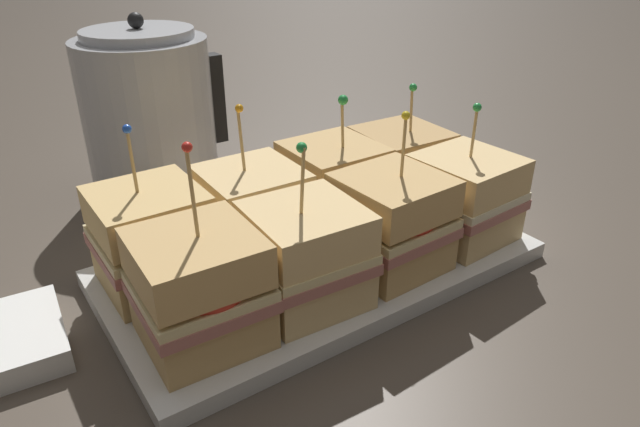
% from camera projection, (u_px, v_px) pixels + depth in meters
% --- Properties ---
extents(ground_plane, '(6.00, 6.00, 0.00)m').
position_uv_depth(ground_plane, '(320.00, 271.00, 0.63)').
color(ground_plane, '#4C4238').
extents(serving_platter, '(0.45, 0.24, 0.02)m').
position_uv_depth(serving_platter, '(320.00, 264.00, 0.62)').
color(serving_platter, silver).
rests_on(serving_platter, ground_plane).
extents(sandwich_front_far_left, '(0.11, 0.11, 0.18)m').
position_uv_depth(sandwich_front_far_left, '(199.00, 289.00, 0.48)').
color(sandwich_front_far_left, tan).
rests_on(sandwich_front_far_left, serving_platter).
extents(sandwich_front_center_left, '(0.11, 0.11, 0.16)m').
position_uv_depth(sandwich_front_center_left, '(306.00, 255.00, 0.53)').
color(sandwich_front_center_left, '#DBB77A').
rests_on(sandwich_front_center_left, serving_platter).
extents(sandwich_front_center_right, '(0.11, 0.11, 0.17)m').
position_uv_depth(sandwich_front_center_right, '(392.00, 222.00, 0.58)').
color(sandwich_front_center_right, tan).
rests_on(sandwich_front_center_right, serving_platter).
extents(sandwich_front_far_right, '(0.11, 0.11, 0.16)m').
position_uv_depth(sandwich_front_far_right, '(464.00, 197.00, 0.64)').
color(sandwich_front_far_right, '#DBB77A').
rests_on(sandwich_front_far_right, serving_platter).
extents(sandwich_back_far_left, '(0.10, 0.10, 0.17)m').
position_uv_depth(sandwich_back_far_left, '(152.00, 239.00, 0.55)').
color(sandwich_back_far_left, tan).
rests_on(sandwich_back_far_left, serving_platter).
extents(sandwich_back_center_left, '(0.11, 0.11, 0.17)m').
position_uv_depth(sandwich_back_center_left, '(253.00, 212.00, 0.61)').
color(sandwich_back_center_left, '#DBB77A').
rests_on(sandwich_back_center_left, serving_platter).
extents(sandwich_back_center_right, '(0.10, 0.11, 0.16)m').
position_uv_depth(sandwich_back_center_right, '(333.00, 186.00, 0.66)').
color(sandwich_back_center_right, tan).
rests_on(sandwich_back_center_right, serving_platter).
extents(sandwich_back_far_right, '(0.11, 0.11, 0.15)m').
position_uv_depth(sandwich_back_far_right, '(400.00, 167.00, 0.72)').
color(sandwich_back_far_right, tan).
rests_on(sandwich_back_far_right, serving_platter).
extents(kettle_steel, '(0.20, 0.17, 0.24)m').
position_uv_depth(kettle_steel, '(150.00, 114.00, 0.77)').
color(kettle_steel, '#B7BABF').
rests_on(kettle_steel, ground_plane).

